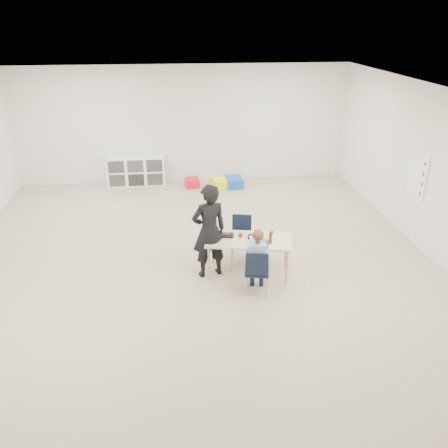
{
  "coord_description": "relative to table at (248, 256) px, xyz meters",
  "views": [
    {
      "loc": [
        -0.35,
        -6.96,
        3.84
      ],
      "look_at": [
        0.43,
        -0.26,
        0.85
      ],
      "focal_mm": 38.0,
      "sensor_mm": 36.0,
      "label": 1
    }
  ],
  "objects": [
    {
      "name": "chair_far",
      "position": [
        -0.03,
        0.57,
        0.06
      ],
      "size": [
        0.41,
        0.4,
        0.73
      ],
      "primitive_type": null,
      "rotation": [
        0.0,
        0.0,
        -0.21
      ],
      "color": "black",
      "rests_on": "ground"
    },
    {
      "name": "room",
      "position": [
        -0.81,
        0.35,
        1.09
      ],
      "size": [
        9.0,
        9.02,
        2.8
      ],
      "color": "#B8A68D",
      "rests_on": "ground"
    },
    {
      "name": "lunch_tray_far",
      "position": [
        -0.33,
        0.16,
        0.31
      ],
      "size": [
        0.25,
        0.2,
        0.03
      ],
      "primitive_type": "cube",
      "rotation": [
        0.0,
        0.0,
        -0.21
      ],
      "color": "black",
      "rests_on": "table"
    },
    {
      "name": "table",
      "position": [
        0.0,
        0.0,
        0.0
      ],
      "size": [
        1.43,
        0.92,
        0.61
      ],
      "rotation": [
        0.0,
        0.0,
        -0.21
      ],
      "color": "beige",
      "rests_on": "ground"
    },
    {
      "name": "milk_carton",
      "position": [
        0.03,
        -0.12,
        0.35
      ],
      "size": [
        0.08,
        0.08,
        0.1
      ],
      "primitive_type": "cube",
      "rotation": [
        0.0,
        0.0,
        -0.21
      ],
      "color": "white",
      "rests_on": "table"
    },
    {
      "name": "apple_far",
      "position": [
        -0.51,
        0.03,
        0.34
      ],
      "size": [
        0.07,
        0.07,
        0.07
      ],
      "primitive_type": "sphere",
      "color": "maroon",
      "rests_on": "table"
    },
    {
      "name": "bin_yellow",
      "position": [
        -0.0,
        4.17,
        -0.2
      ],
      "size": [
        0.42,
        0.5,
        0.22
      ],
      "primitive_type": "cube",
      "rotation": [
        0.0,
        0.0,
        0.18
      ],
      "color": "#FFF71A",
      "rests_on": "ground"
    },
    {
      "name": "rules_poster",
      "position": [
        3.17,
        0.95,
        0.94
      ],
      "size": [
        0.02,
        0.6,
        0.8
      ],
      "primitive_type": "cube",
      "color": "white",
      "rests_on": "room"
    },
    {
      "name": "child",
      "position": [
        0.03,
        -0.57,
        0.27
      ],
      "size": [
        0.58,
        0.58,
        1.15
      ],
      "primitive_type": null,
      "rotation": [
        0.0,
        0.0,
        -0.21
      ],
      "color": "#BCDAFF",
      "rests_on": "chair_near"
    },
    {
      "name": "lunch_tray_near",
      "position": [
        0.11,
        0.04,
        0.31
      ],
      "size": [
        0.25,
        0.2,
        0.03
      ],
      "primitive_type": "cube",
      "rotation": [
        0.0,
        0.0,
        -0.21
      ],
      "color": "black",
      "rests_on": "table"
    },
    {
      "name": "chair_near",
      "position": [
        0.03,
        -0.57,
        0.06
      ],
      "size": [
        0.41,
        0.4,
        0.73
      ],
      "primitive_type": null,
      "rotation": [
        0.0,
        0.0,
        -0.21
      ],
      "color": "black",
      "rests_on": "ground"
    },
    {
      "name": "bread_roll",
      "position": [
        0.23,
        -0.13,
        0.33
      ],
      "size": [
        0.09,
        0.09,
        0.07
      ],
      "primitive_type": "ellipsoid",
      "color": "tan",
      "rests_on": "table"
    },
    {
      "name": "apple_near",
      "position": [
        -0.12,
        0.09,
        0.34
      ],
      "size": [
        0.07,
        0.07,
        0.07
      ],
      "primitive_type": "sphere",
      "color": "maroon",
      "rests_on": "table"
    },
    {
      "name": "bin_red",
      "position": [
        -0.66,
        4.33,
        -0.21
      ],
      "size": [
        0.35,
        0.43,
        0.2
      ],
      "primitive_type": "cube",
      "rotation": [
        0.0,
        0.0,
        0.09
      ],
      "color": "red",
      "rests_on": "ground"
    },
    {
      "name": "cubby_shelf",
      "position": [
        -2.01,
        4.63,
        0.04
      ],
      "size": [
        1.4,
        0.4,
        0.7
      ],
      "primitive_type": "cube",
      "color": "white",
      "rests_on": "ground"
    },
    {
      "name": "adult",
      "position": [
        -0.62,
        0.04,
        0.46
      ],
      "size": [
        0.64,
        0.51,
        1.53
      ],
      "primitive_type": "imported",
      "rotation": [
        0.0,
        0.0,
        3.42
      ],
      "color": "black",
      "rests_on": "ground"
    },
    {
      "name": "bin_blue",
      "position": [
        0.34,
        4.18,
        -0.19
      ],
      "size": [
        0.41,
        0.52,
        0.24
      ],
      "primitive_type": "cube",
      "rotation": [
        0.0,
        0.0,
        0.06
      ],
      "color": "#1652AB",
      "rests_on": "ground"
    }
  ]
}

